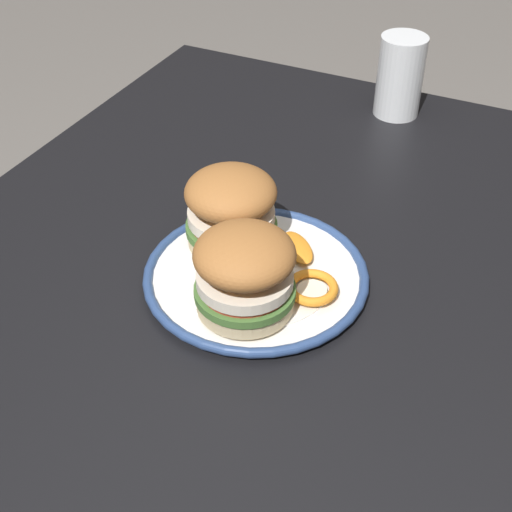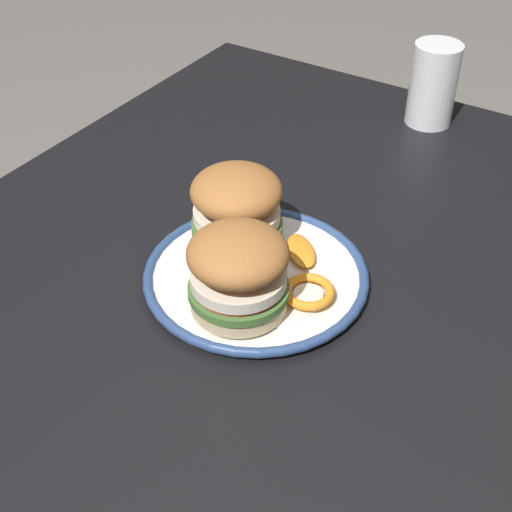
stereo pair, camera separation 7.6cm
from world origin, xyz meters
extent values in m
cube|color=black|center=(0.00, 0.00, 0.73)|extent=(1.29, 0.91, 0.03)
cube|color=black|center=(-0.58, -0.39, 0.36)|extent=(0.06, 0.06, 0.72)
cylinder|color=white|center=(-0.06, -0.02, 0.75)|extent=(0.25, 0.25, 0.01)
torus|color=navy|center=(-0.06, -0.02, 0.76)|extent=(0.27, 0.27, 0.01)
cylinder|color=white|center=(-0.06, -0.02, 0.76)|extent=(0.19, 0.19, 0.00)
cylinder|color=beige|center=(0.00, 0.00, 0.78)|extent=(0.11, 0.11, 0.02)
cylinder|color=#477033|center=(0.00, 0.00, 0.79)|extent=(0.11, 0.11, 0.01)
cylinder|color=#BC3828|center=(0.00, 0.00, 0.80)|extent=(0.10, 0.10, 0.01)
cylinder|color=silver|center=(0.00, 0.00, 0.81)|extent=(0.11, 0.11, 0.01)
ellipsoid|color=#A36633|center=(0.00, 0.00, 0.84)|extent=(0.15, 0.15, 0.05)
cylinder|color=beige|center=(-0.10, -0.07, 0.78)|extent=(0.11, 0.11, 0.02)
cylinder|color=#477033|center=(-0.10, -0.07, 0.79)|extent=(0.11, 0.11, 0.01)
cylinder|color=#BC3828|center=(-0.10, -0.07, 0.80)|extent=(0.10, 0.10, 0.01)
cylinder|color=silver|center=(-0.10, -0.07, 0.81)|extent=(0.11, 0.11, 0.01)
ellipsoid|color=#A36633|center=(-0.10, -0.07, 0.84)|extent=(0.16, 0.16, 0.05)
torus|color=orange|center=(-0.06, 0.06, 0.77)|extent=(0.09, 0.09, 0.01)
cylinder|color=#F4E5C6|center=(-0.06, 0.06, 0.77)|extent=(0.03, 0.03, 0.00)
ellipsoid|color=orange|center=(-0.12, 0.01, 0.77)|extent=(0.07, 0.07, 0.01)
cylinder|color=white|center=(-0.55, 0.01, 0.81)|extent=(0.07, 0.07, 0.13)
cylinder|color=#5B2D19|center=(-0.55, 0.01, 0.79)|extent=(0.07, 0.07, 0.08)
camera|label=1|loc=(0.54, 0.27, 1.32)|focal=50.88mm
camera|label=2|loc=(0.50, 0.34, 1.32)|focal=50.88mm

